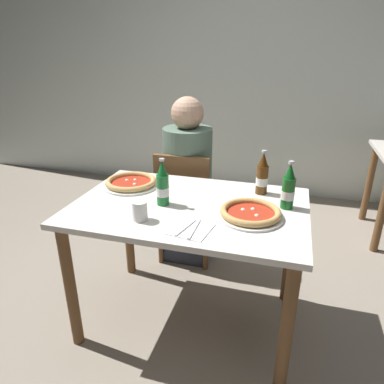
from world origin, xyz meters
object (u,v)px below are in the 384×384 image
(chair_behind_table, at_px, (186,201))
(diner_seated, at_px, (188,185))
(pizza_margherita_near, at_px, (131,183))
(beer_bottle_center, at_px, (262,176))
(napkin_with_cutlery, at_px, (190,229))
(pizza_marinara_far, at_px, (250,213))
(beer_bottle_right, at_px, (288,189))
(dining_table_main, at_px, (189,224))
(paper_cup, at_px, (140,211))
(beer_bottle_left, at_px, (163,186))

(chair_behind_table, xyz_separation_m, diner_seated, (-0.00, 0.05, 0.10))
(pizza_margherita_near, distance_m, beer_bottle_center, 0.76)
(napkin_with_cutlery, bearing_deg, pizza_marinara_far, 38.92)
(pizza_marinara_far, height_order, beer_bottle_right, beer_bottle_right)
(dining_table_main, bearing_deg, beer_bottle_center, 36.75)
(pizza_marinara_far, distance_m, beer_bottle_center, 0.32)
(dining_table_main, xyz_separation_m, napkin_with_cutlery, (0.08, -0.25, 0.12))
(paper_cup, bearing_deg, diner_seated, 92.15)
(diner_seated, relative_size, beer_bottle_center, 4.89)
(pizza_marinara_far, distance_m, paper_cup, 0.53)
(beer_bottle_center, height_order, beer_bottle_right, same)
(beer_bottle_left, distance_m, paper_cup, 0.21)
(beer_bottle_right, bearing_deg, beer_bottle_center, 132.48)
(diner_seated, distance_m, paper_cup, 0.92)
(chair_behind_table, height_order, diner_seated, diner_seated)
(diner_seated, relative_size, beer_bottle_right, 4.89)
(dining_table_main, distance_m, beer_bottle_right, 0.54)
(chair_behind_table, height_order, pizza_margherita_near, chair_behind_table)
(beer_bottle_right, bearing_deg, pizza_margherita_near, 176.26)
(pizza_marinara_far, relative_size, beer_bottle_center, 1.29)
(chair_behind_table, relative_size, pizza_margherita_near, 2.64)
(diner_seated, bearing_deg, beer_bottle_right, -39.07)
(dining_table_main, bearing_deg, paper_cup, -126.82)
(beer_bottle_center, distance_m, napkin_with_cutlery, 0.58)
(napkin_with_cutlery, bearing_deg, pizza_margherita_near, 139.52)
(chair_behind_table, xyz_separation_m, pizza_margherita_near, (-0.20, -0.45, 0.29))
(beer_bottle_center, relative_size, napkin_with_cutlery, 1.20)
(beer_bottle_center, xyz_separation_m, napkin_with_cutlery, (-0.26, -0.51, -0.10))
(pizza_marinara_far, xyz_separation_m, beer_bottle_right, (0.16, 0.16, 0.08))
(dining_table_main, relative_size, paper_cup, 12.63)
(diner_seated, distance_m, beer_bottle_left, 0.75)
(pizza_marinara_far, relative_size, beer_bottle_right, 1.29)
(chair_behind_table, height_order, napkin_with_cutlery, chair_behind_table)
(chair_behind_table, relative_size, napkin_with_cutlery, 4.15)
(chair_behind_table, bearing_deg, dining_table_main, 107.55)
(diner_seated, bearing_deg, paper_cup, -87.85)
(pizza_marinara_far, height_order, beer_bottle_center, beer_bottle_center)
(diner_seated, height_order, beer_bottle_right, diner_seated)
(pizza_margherita_near, height_order, beer_bottle_left, beer_bottle_left)
(dining_table_main, xyz_separation_m, beer_bottle_center, (0.34, 0.25, 0.22))
(chair_behind_table, bearing_deg, pizza_marinara_far, 127.21)
(napkin_with_cutlery, bearing_deg, beer_bottle_center, 62.71)
(dining_table_main, xyz_separation_m, beer_bottle_right, (0.48, 0.10, 0.22))
(beer_bottle_left, height_order, paper_cup, beer_bottle_left)
(pizza_marinara_far, distance_m, beer_bottle_right, 0.24)
(paper_cup, bearing_deg, beer_bottle_left, 78.07)
(napkin_with_cutlery, bearing_deg, dining_table_main, 107.18)
(dining_table_main, bearing_deg, beer_bottle_left, -165.72)
(chair_behind_table, xyz_separation_m, beer_bottle_left, (0.07, -0.64, 0.37))
(diner_seated, xyz_separation_m, beer_bottle_right, (0.69, -0.56, 0.27))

